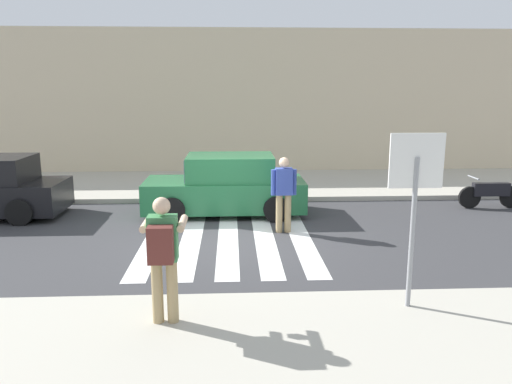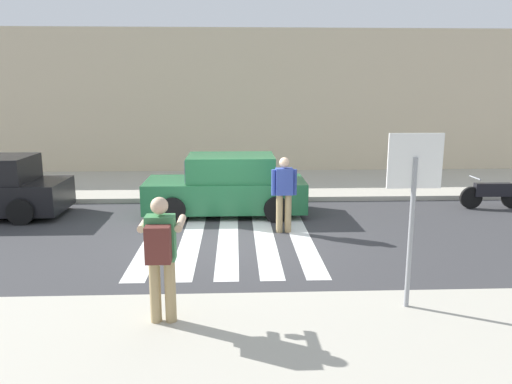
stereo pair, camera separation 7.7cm
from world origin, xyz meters
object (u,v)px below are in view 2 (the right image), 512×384
Objects in this scene: photographer_with_backpack at (161,249)px; motorcycle at (492,193)px; parked_car_green at (227,187)px; stop_sign at (414,183)px; pedestrian_crossing at (284,190)px.

photographer_with_backpack is 0.98× the size of motorcycle.
parked_car_green reaches higher than motorcycle.
stop_sign is 1.45× the size of pedestrian_crossing.
photographer_with_backpack is (-3.44, -0.37, -0.79)m from stop_sign.
parked_car_green is (0.76, 6.43, -0.44)m from photographer_with_backpack.
parked_car_green is (-2.68, 6.06, -1.24)m from stop_sign.
parked_car_green is (-1.31, 1.76, -0.25)m from pedestrian_crossing.
parked_car_green is at bearing -177.62° from motorcycle.
stop_sign reaches higher than motorcycle.
photographer_with_backpack is at bearing -113.95° from pedestrian_crossing.
stop_sign is 6.74m from parked_car_green.
pedestrian_crossing is 2.21m from parked_car_green.
stop_sign is 4.62m from pedestrian_crossing.
photographer_with_backpack is at bearing -139.86° from motorcycle.
photographer_with_backpack reaches higher than motorcycle.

